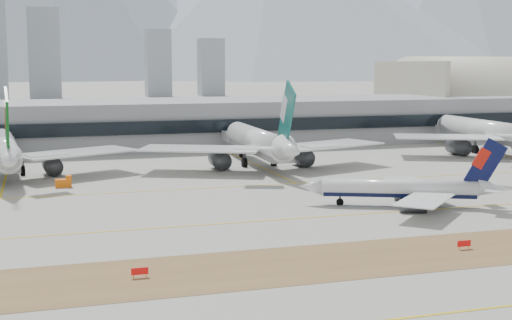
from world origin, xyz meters
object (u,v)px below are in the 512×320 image
object	(u,v)px
widebody_china_air	(490,133)
terminal	(141,124)
widebody_eva	(5,152)
widebody_cathay	(260,143)
hangar	(501,128)
taxiing_airliner	(407,190)

from	to	relation	value
widebody_china_air	terminal	world-z (taller)	widebody_china_air
widebody_eva	widebody_cathay	distance (m)	63.75
widebody_cathay	terminal	distance (m)	62.04
widebody_eva	hangar	size ratio (longest dim) A/B	0.70
widebody_cathay	hangar	size ratio (longest dim) A/B	0.73
widebody_china_air	hangar	distance (m)	90.46
widebody_china_air	terminal	distance (m)	110.81
widebody_eva	widebody_cathay	bearing A→B (deg)	-96.24
widebody_cathay	terminal	xyz separation A→B (m)	(-23.18, 57.53, 1.21)
taxiing_airliner	widebody_cathay	world-z (taller)	widebody_cathay
widebody_eva	taxiing_airliner	bearing A→B (deg)	-133.15
taxiing_airliner	widebody_china_air	size ratio (longest dim) A/B	0.57
widebody_cathay	hangar	bearing A→B (deg)	-57.11
widebody_eva	hangar	xyz separation A→B (m)	(195.08, 75.16, -5.91)
taxiing_airliner	hangar	xyz separation A→B (m)	(120.42, 136.02, -3.15)
hangar	widebody_eva	bearing A→B (deg)	-158.93
taxiing_airliner	widebody_china_air	world-z (taller)	widebody_china_air
taxiing_airliner	widebody_eva	world-z (taller)	widebody_eva
taxiing_airliner	widebody_china_air	bearing A→B (deg)	-111.02
terminal	taxiing_airliner	bearing A→B (deg)	-73.58
terminal	widebody_china_air	bearing A→B (deg)	-27.18
widebody_cathay	hangar	world-z (taller)	hangar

